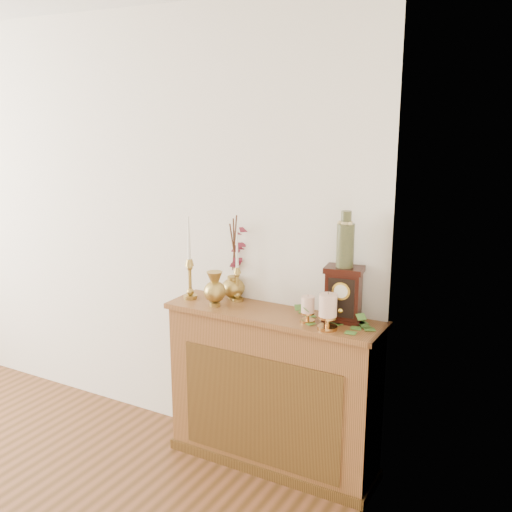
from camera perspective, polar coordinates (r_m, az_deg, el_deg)
The scene contains 10 objects.
console_shelf at distance 3.49m, azimuth 1.55°, elevation -13.05°, with size 1.24×0.34×0.93m.
candlestick_left at distance 3.51m, azimuth -6.33°, elevation -1.55°, with size 0.08×0.08×0.49m.
candlestick_center at distance 3.45m, azimuth -1.80°, elevation -2.16°, with size 0.07×0.07×0.41m.
bud_vase at distance 3.38m, azimuth -3.95°, elevation -3.17°, with size 0.12×0.12×0.20m.
ginger_jar at distance 3.50m, azimuth -1.73°, elevation -0.37°, with size 0.21×0.22×0.51m.
pillar_candle_left at distance 3.14m, azimuth 4.95°, elevation -4.93°, with size 0.08×0.08×0.15m.
pillar_candle_right at distance 3.04m, azimuth 6.86°, elevation -5.12°, with size 0.10×0.10×0.20m.
ivy_garland at distance 3.14m, azimuth 6.88°, elevation -6.19°, with size 0.47×0.22×0.09m.
mantel_clock at distance 3.16m, azimuth 8.32°, elevation -3.66°, with size 0.21×0.16×0.29m.
ceramic_vase at distance 3.09m, azimuth 8.51°, elevation 1.32°, with size 0.09×0.09×0.29m.
Camera 1 is at (2.83, -0.67, 2.01)m, focal length 42.00 mm.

